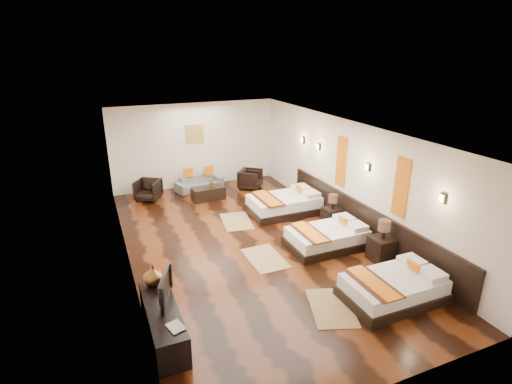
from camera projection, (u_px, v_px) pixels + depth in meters
name	position (u px, v px, depth m)	size (l,w,h in m)	color
floor	(249.00, 244.00, 9.66)	(5.50, 9.50, 0.01)	black
ceiling	(248.00, 130.00, 8.69)	(5.50, 9.50, 0.01)	white
back_wall	(195.00, 145.00, 13.28)	(5.50, 0.01, 2.80)	silver
left_wall	(124.00, 208.00, 8.17)	(0.01, 9.50, 2.80)	silver
right_wall	(348.00, 176.00, 10.18)	(0.01, 9.50, 2.80)	silver
headboard_panel	(363.00, 222.00, 9.80)	(0.08, 6.60, 0.90)	black
bed_near	(394.00, 287.00, 7.49)	(1.87, 1.18, 0.71)	black
bed_mid	(328.00, 237.00, 9.46)	(1.85, 1.17, 0.71)	black
bed_far	(285.00, 204.00, 11.41)	(2.02, 1.27, 0.77)	black
nightstand_a	(382.00, 246.00, 8.83)	(0.49, 0.49, 0.97)	black
nightstand_b	(332.00, 215.00, 10.57)	(0.44, 0.44, 0.88)	black
jute_mat_near	(331.00, 307.00, 7.30)	(0.75, 1.20, 0.01)	olive
jute_mat_mid	(265.00, 258.00, 9.00)	(0.75, 1.20, 0.01)	olive
jute_mat_far	(236.00, 221.00, 10.90)	(0.75, 1.20, 0.01)	olive
tv_console	(163.00, 322.00, 6.51)	(0.50, 1.80, 0.55)	black
tv	(161.00, 287.00, 6.53)	(0.84, 0.11, 0.49)	black
book	(169.00, 330.00, 5.89)	(0.21, 0.29, 0.03)	black
figurine	(153.00, 275.00, 6.99)	(0.35, 0.35, 0.37)	brown
sofa	(199.00, 182.00, 13.32)	(1.60, 0.62, 0.47)	slate
armchair_left	(148.00, 190.00, 12.34)	(0.69, 0.71, 0.65)	black
armchair_right	(250.00, 179.00, 13.34)	(0.70, 0.72, 0.65)	black
coffee_table	(208.00, 193.00, 12.42)	(1.00, 0.50, 0.40)	black
table_plant	(212.00, 183.00, 12.33)	(0.24, 0.21, 0.26)	#225A1E
orange_panel_a	(401.00, 187.00, 8.43)	(0.04, 0.40, 1.30)	#D86014
orange_panel_b	(341.00, 161.00, 10.33)	(0.04, 0.40, 1.30)	#D86014
sconce_near	(443.00, 198.00, 7.42)	(0.07, 0.12, 0.18)	black
sconce_mid	(368.00, 167.00, 9.32)	(0.07, 0.12, 0.18)	black
sconce_far	(318.00, 147.00, 11.22)	(0.07, 0.12, 0.18)	black
sconce_lounge	(303.00, 140.00, 12.00)	(0.07, 0.12, 0.18)	black
gold_artwork	(195.00, 134.00, 13.13)	(0.60, 0.04, 0.60)	#AD873F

